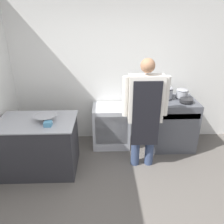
{
  "coord_description": "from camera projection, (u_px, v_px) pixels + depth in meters",
  "views": [
    {
      "loc": [
        -0.01,
        -1.82,
        2.3
      ],
      "look_at": [
        0.1,
        1.2,
        0.98
      ],
      "focal_mm": 35.0,
      "sensor_mm": 36.0,
      "label": 1
    }
  ],
  "objects": [
    {
      "name": "wall_back",
      "position": [
        105.0,
        72.0,
        4.07
      ],
      "size": [
        8.0,
        0.05,
        2.7
      ],
      "color": "white",
      "rests_on": "ground_plane"
    },
    {
      "name": "prep_counter",
      "position": [
        40.0,
        145.0,
        3.45
      ],
      "size": [
        1.18,
        0.79,
        0.86
      ],
      "color": "#2D2D33",
      "rests_on": "ground_plane"
    },
    {
      "name": "stove",
      "position": [
        172.0,
        123.0,
        4.09
      ],
      "size": [
        0.78,
        0.66,
        0.94
      ],
      "color": "#4C4F56",
      "rests_on": "ground_plane"
    },
    {
      "name": "fridge_unit",
      "position": [
        111.0,
        126.0,
        4.15
      ],
      "size": [
        0.68,
        0.56,
        0.78
      ],
      "color": "silver",
      "rests_on": "ground_plane"
    },
    {
      "name": "person_cook",
      "position": [
        145.0,
        108.0,
        3.31
      ],
      "size": [
        0.7,
        0.24,
        1.77
      ],
      "color": "#38476B",
      "rests_on": "ground_plane"
    },
    {
      "name": "mixing_bowl",
      "position": [
        45.0,
        118.0,
        3.27
      ],
      "size": [
        0.32,
        0.32,
        0.09
      ],
      "color": "#9EA0A8",
      "rests_on": "prep_counter"
    },
    {
      "name": "plastic_tub",
      "position": [
        48.0,
        124.0,
        3.11
      ],
      "size": [
        0.11,
        0.11,
        0.07
      ],
      "color": "teal",
      "rests_on": "prep_counter"
    },
    {
      "name": "stock_pot",
      "position": [
        164.0,
        92.0,
        3.95
      ],
      "size": [
        0.3,
        0.3,
        0.21
      ],
      "color": "#9EA0A8",
      "rests_on": "stove"
    },
    {
      "name": "saute_pan",
      "position": [
        186.0,
        100.0,
        3.78
      ],
      "size": [
        0.23,
        0.23,
        0.05
      ],
      "color": "#262628",
      "rests_on": "stove"
    },
    {
      "name": "sauce_pot",
      "position": [
        182.0,
        93.0,
        3.98
      ],
      "size": [
        0.21,
        0.21,
        0.16
      ],
      "color": "#9EA0A8",
      "rests_on": "stove"
    }
  ]
}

